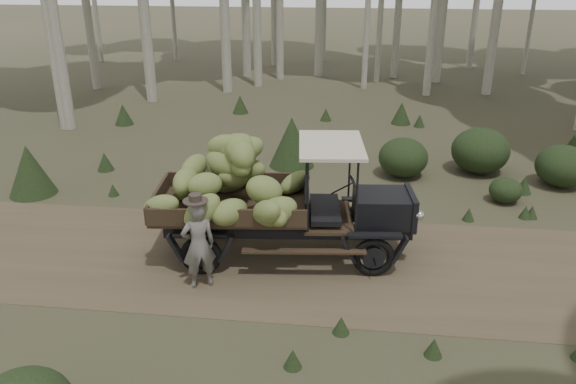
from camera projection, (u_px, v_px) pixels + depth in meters
The scene contains 5 objects.
ground at pixel (339, 265), 10.66m from camera, with size 120.00×120.00×0.00m, color #473D2B.
dirt_track at pixel (339, 264), 10.65m from camera, with size 70.00×4.00×0.01m, color brown.
banana_truck at pixel (254, 186), 10.47m from camera, with size 5.19×2.74×2.53m.
farmer at pixel (198, 244), 9.66m from camera, with size 0.70×0.62×1.76m.
undergrowth at pixel (388, 224), 11.14m from camera, with size 22.56×23.09×1.40m.
Camera 1 is at (0.15, -9.35, 5.38)m, focal length 35.00 mm.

